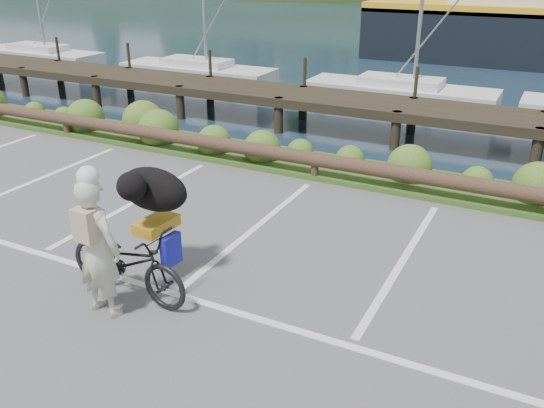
% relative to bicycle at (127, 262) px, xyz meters
% --- Properties ---
extents(ground, '(72.00, 72.00, 0.00)m').
position_rel_bicycle_xyz_m(ground, '(0.55, 0.69, -0.53)').
color(ground, '#4F4F51').
extents(vegetation_strip, '(34.00, 1.60, 0.10)m').
position_rel_bicycle_xyz_m(vegetation_strip, '(0.55, 5.99, -0.48)').
color(vegetation_strip, '#3D5B21').
rests_on(vegetation_strip, ground).
extents(log_rail, '(32.00, 0.30, 0.60)m').
position_rel_bicycle_xyz_m(log_rail, '(0.55, 5.29, -0.53)').
color(log_rail, '#443021').
rests_on(log_rail, ground).
extents(bicycle, '(2.05, 0.82, 1.06)m').
position_rel_bicycle_xyz_m(bicycle, '(0.00, 0.00, 0.00)').
color(bicycle, black).
rests_on(bicycle, ground).
extents(cyclist, '(0.72, 0.50, 1.90)m').
position_rel_bicycle_xyz_m(cyclist, '(-0.03, -0.47, 0.42)').
color(cyclist, beige).
rests_on(cyclist, ground).
extents(dog, '(0.59, 1.11, 0.62)m').
position_rel_bicycle_xyz_m(dog, '(0.04, 0.64, 0.84)').
color(dog, black).
rests_on(dog, bicycle).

